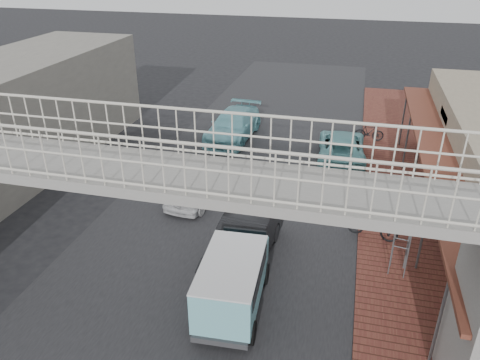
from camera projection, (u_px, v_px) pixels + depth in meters
The scene contains 14 objects.
ground at pixel (207, 257), 16.09m from camera, with size 120.00×120.00×0.00m, color black.
road_strip at pixel (207, 257), 16.09m from camera, with size 10.00×60.00×0.01m, color black.
sidewalk at pixel (400, 235), 17.25m from camera, with size 3.00×40.00×0.10m, color brown.
footbridge at pixel (152, 246), 11.20m from camera, with size 16.40×2.40×6.34m.
building_far_left at pixel (26, 110), 22.56m from camera, with size 5.00×14.00×5.00m, color gray.
white_hatchback at pixel (198, 184), 19.57m from camera, with size 1.60×3.97×1.35m, color silver.
dark_sedan at pixel (244, 240), 15.67m from camera, with size 1.61×4.61×1.52m, color black.
angkot_curb at pixel (342, 147), 23.19m from camera, with size 2.22×4.81×1.34m, color #65ACB0.
angkot_far at pixel (233, 125), 25.71m from camera, with size 2.12×5.22×1.51m, color #6DB3BE.
angkot_van at pixel (233, 277), 13.34m from camera, with size 1.89×3.78×1.81m.
motorcycle_near at pixel (373, 226), 16.82m from camera, with size 0.65×1.85×0.97m, color black.
motorcycle_far at pixel (369, 132), 25.28m from camera, with size 0.44×1.55×0.93m, color black.
street_clock at pixel (407, 213), 14.23m from camera, with size 0.68×0.59×2.68m.
arrow_sign at pixel (445, 206), 13.87m from camera, with size 1.94×1.29×3.21m.
Camera 1 is at (4.31, -12.50, 9.63)m, focal length 35.00 mm.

